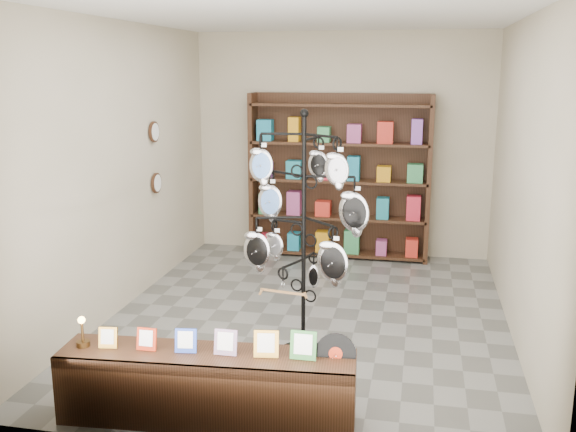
# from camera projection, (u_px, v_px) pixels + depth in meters

# --- Properties ---
(ground) EXTENTS (5.00, 5.00, 0.00)m
(ground) POSITION_uv_depth(u_px,v_px,m) (309.00, 317.00, 6.65)
(ground) COLOR slate
(ground) RESTS_ON ground
(room_envelope) EXTENTS (5.00, 5.00, 5.00)m
(room_envelope) POSITION_uv_depth(u_px,v_px,m) (310.00, 138.00, 6.23)
(room_envelope) COLOR beige
(room_envelope) RESTS_ON ground
(display_tree) EXTENTS (1.15, 1.11, 2.19)m
(display_tree) POSITION_uv_depth(u_px,v_px,m) (304.00, 218.00, 5.50)
(display_tree) COLOR black
(display_tree) RESTS_ON ground
(front_shelf) EXTENTS (2.17, 0.60, 0.76)m
(front_shelf) POSITION_uv_depth(u_px,v_px,m) (207.00, 386.00, 4.64)
(front_shelf) COLOR black
(front_shelf) RESTS_ON ground
(back_shelving) EXTENTS (2.42, 0.36, 2.20)m
(back_shelving) POSITION_uv_depth(u_px,v_px,m) (339.00, 182.00, 8.61)
(back_shelving) COLOR black
(back_shelving) RESTS_ON ground
(wall_clocks) EXTENTS (0.03, 0.24, 0.84)m
(wall_clocks) POSITION_uv_depth(u_px,v_px,m) (155.00, 158.00, 7.47)
(wall_clocks) COLOR black
(wall_clocks) RESTS_ON ground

